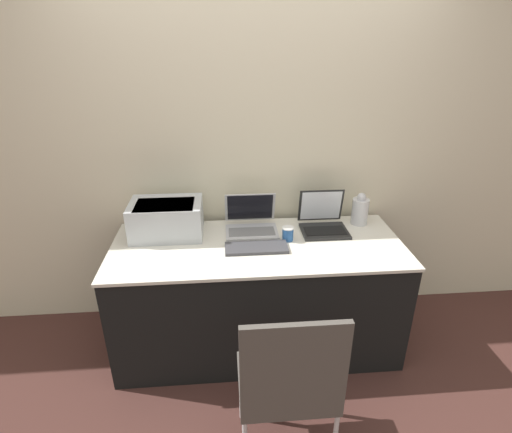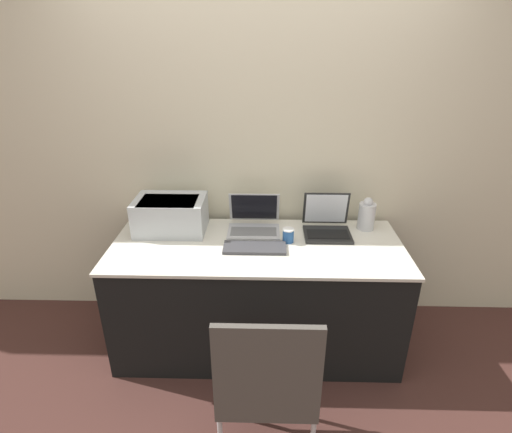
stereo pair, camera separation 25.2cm
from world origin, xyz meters
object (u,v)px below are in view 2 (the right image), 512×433
object	(u,v)px
external_keyboard	(255,248)
coffee_cup	(288,235)
laptop_right	(327,225)
laptop_left	(254,223)
chair	(267,382)
metal_pitcher	(367,215)
printer	(171,214)

from	to	relation	value
external_keyboard	coffee_cup	xyz separation A→B (m)	(0.21, 0.10, 0.04)
laptop_right	external_keyboard	distance (m)	0.54
laptop_left	laptop_right	bearing A→B (deg)	-3.33
chair	metal_pitcher	bearing A→B (deg)	59.45
printer	chair	size ratio (longest dim) A/B	0.48
laptop_left	laptop_right	xyz separation A→B (m)	(0.50, -0.03, 0.00)
metal_pitcher	chair	size ratio (longest dim) A/B	0.24
laptop_left	external_keyboard	bearing A→B (deg)	-87.26
coffee_cup	metal_pitcher	distance (m)	0.59
printer	laptop_left	world-z (taller)	laptop_left
laptop_left	metal_pitcher	bearing A→B (deg)	2.91
external_keyboard	metal_pitcher	xyz separation A→B (m)	(0.76, 0.31, 0.09)
external_keyboard	metal_pitcher	size ratio (longest dim) A/B	1.71
laptop_right	chair	size ratio (longest dim) A/B	0.32
printer	chair	world-z (taller)	printer
external_keyboard	coffee_cup	bearing A→B (deg)	25.84
laptop_right	metal_pitcher	size ratio (longest dim) A/B	1.35
laptop_left	laptop_right	distance (m)	0.50
laptop_right	metal_pitcher	bearing A→B (deg)	13.78
external_keyboard	chair	bearing A→B (deg)	-84.50
external_keyboard	printer	bearing A→B (deg)	156.57
coffee_cup	metal_pitcher	bearing A→B (deg)	21.03
printer	metal_pitcher	size ratio (longest dim) A/B	2.03
laptop_left	chair	size ratio (longest dim) A/B	0.36
laptop_left	coffee_cup	bearing A→B (deg)	-36.83
printer	external_keyboard	size ratio (longest dim) A/B	1.19
external_keyboard	coffee_cup	size ratio (longest dim) A/B	4.21
printer	laptop_right	distance (m)	1.06
printer	metal_pitcher	xyz separation A→B (m)	(1.34, 0.06, -0.02)
laptop_right	metal_pitcher	distance (m)	0.29
printer	metal_pitcher	world-z (taller)	printer
laptop_right	printer	bearing A→B (deg)	179.78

